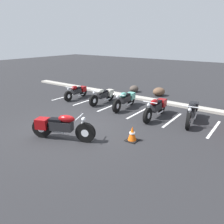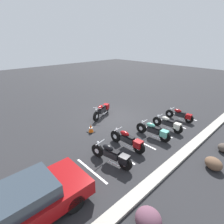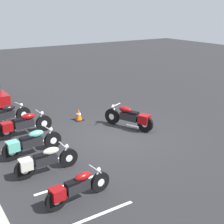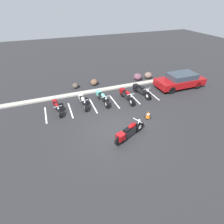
# 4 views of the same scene
# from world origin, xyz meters

# --- Properties ---
(ground) EXTENTS (60.00, 60.00, 0.00)m
(ground) POSITION_xyz_m (0.00, 0.00, 0.00)
(ground) COLOR #262628
(motorcycle_maroon_featured) EXTENTS (2.22, 1.12, 0.93)m
(motorcycle_maroon_featured) POSITION_xyz_m (0.37, -0.90, 0.49)
(motorcycle_maroon_featured) COLOR black
(motorcycle_maroon_featured) RESTS_ON ground
(parked_bike_0) EXTENTS (0.58, 1.99, 0.78)m
(parked_bike_0) POSITION_xyz_m (-3.14, 3.47, 0.42)
(parked_bike_0) COLOR black
(parked_bike_0) RESTS_ON ground
(parked_bike_1) EXTENTS (0.58, 2.07, 0.82)m
(parked_bike_1) POSITION_xyz_m (-1.26, 3.62, 0.43)
(parked_bike_1) COLOR black
(parked_bike_1) RESTS_ON ground
(parked_bike_2) EXTENTS (0.61, 2.19, 0.86)m
(parked_bike_2) POSITION_xyz_m (0.22, 3.56, 0.46)
(parked_bike_2) COLOR black
(parked_bike_2) RESTS_ON ground
(parked_bike_3) EXTENTS (0.63, 2.26, 0.89)m
(parked_bike_3) POSITION_xyz_m (2.09, 3.22, 0.47)
(parked_bike_3) COLOR black
(parked_bike_3) RESTS_ON ground
(parked_bike_4) EXTENTS (0.77, 2.25, 0.89)m
(parked_bike_4) POSITION_xyz_m (3.56, 3.57, 0.47)
(parked_bike_4) COLOR black
(parked_bike_4) RESTS_ON ground
(car_red) EXTENTS (4.31, 1.81, 1.29)m
(car_red) POSITION_xyz_m (7.51, 3.65, 0.68)
(car_red) COLOR black
(car_red) RESTS_ON ground
(concrete_curb) EXTENTS (18.00, 0.50, 0.12)m
(concrete_curb) POSITION_xyz_m (0.00, 5.51, 0.06)
(concrete_curb) COLOR #A8A399
(concrete_curb) RESTS_ON ground
(landscape_rock_0) EXTENTS (0.72, 0.77, 0.44)m
(landscape_rock_0) POSITION_xyz_m (-1.20, 6.81, 0.22)
(landscape_rock_0) COLOR #493F38
(landscape_rock_0) RESTS_ON ground
(landscape_rock_1) EXTENTS (0.92, 0.96, 0.64)m
(landscape_rock_1) POSITION_xyz_m (4.82, 6.45, 0.32)
(landscape_rock_1) COLOR #603B4B
(landscape_rock_1) RESTS_ON ground
(landscape_rock_2) EXTENTS (0.93, 0.99, 0.52)m
(landscape_rock_2) POSITION_xyz_m (0.55, 6.87, 0.26)
(landscape_rock_2) COLOR brown
(landscape_rock_2) RESTS_ON ground
(traffic_cone) EXTENTS (0.40, 0.40, 0.53)m
(traffic_cone) POSITION_xyz_m (2.48, 0.50, 0.25)
(traffic_cone) COLOR black
(traffic_cone) RESTS_ON ground
(stall_line_0) EXTENTS (0.10, 2.10, 0.00)m
(stall_line_0) POSITION_xyz_m (-3.97, 3.28, 0.00)
(stall_line_0) COLOR white
(stall_line_0) RESTS_ON ground
(stall_line_1) EXTENTS (0.10, 2.10, 0.00)m
(stall_line_1) POSITION_xyz_m (-2.26, 3.28, 0.00)
(stall_line_1) COLOR white
(stall_line_1) RESTS_ON ground
(stall_line_2) EXTENTS (0.10, 2.10, 0.00)m
(stall_line_2) POSITION_xyz_m (-0.55, 3.28, 0.00)
(stall_line_2) COLOR white
(stall_line_2) RESTS_ON ground
(stall_line_3) EXTENTS (0.10, 2.10, 0.00)m
(stall_line_3) POSITION_xyz_m (1.15, 3.28, 0.00)
(stall_line_3) COLOR white
(stall_line_3) RESTS_ON ground
(stall_line_4) EXTENTS (0.10, 2.10, 0.00)m
(stall_line_4) POSITION_xyz_m (2.86, 3.28, 0.00)
(stall_line_4) COLOR white
(stall_line_4) RESTS_ON ground
(stall_line_5) EXTENTS (0.10, 2.10, 0.00)m
(stall_line_5) POSITION_xyz_m (4.56, 3.28, 0.00)
(stall_line_5) COLOR white
(stall_line_5) RESTS_ON ground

